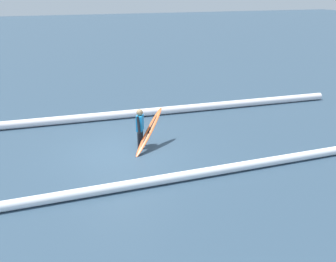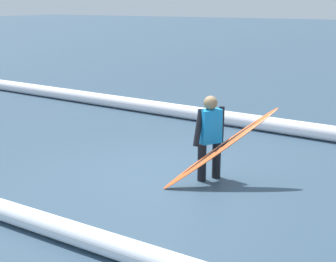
% 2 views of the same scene
% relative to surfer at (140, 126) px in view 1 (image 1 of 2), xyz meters
% --- Properties ---
extents(ground_plane, '(151.06, 151.06, 0.00)m').
position_rel_surfer_xyz_m(ground_plane, '(0.72, 0.13, -0.76)').
color(ground_plane, '#30475A').
extents(surfer, '(0.34, 0.56, 1.36)m').
position_rel_surfer_xyz_m(surfer, '(0.00, 0.00, 0.00)').
color(surfer, black).
rests_on(surfer, ground_plane).
extents(surfboard, '(1.51, 1.42, 1.24)m').
position_rel_surfer_xyz_m(surfboard, '(-0.27, 0.15, -0.16)').
color(surfboard, '#E55926').
rests_on(surfboard, ground_plane).
extents(wave_crest_foreground, '(22.10, 1.73, 0.33)m').
position_rel_surfer_xyz_m(wave_crest_foreground, '(0.94, -3.42, -0.59)').
color(wave_crest_foreground, white).
rests_on(wave_crest_foreground, ground_plane).
extents(wave_crest_midground, '(16.79, 0.59, 0.27)m').
position_rel_surfer_xyz_m(wave_crest_midground, '(1.94, 2.78, -0.62)').
color(wave_crest_midground, white).
rests_on(wave_crest_midground, ground_plane).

